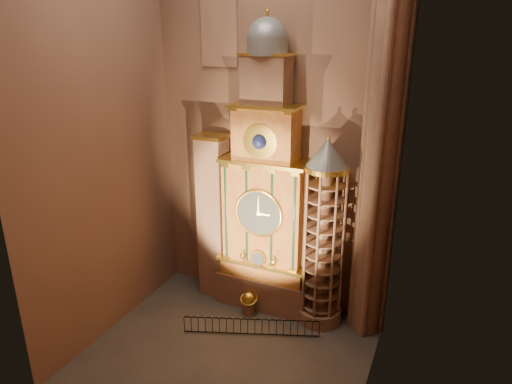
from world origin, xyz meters
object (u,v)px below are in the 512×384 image
at_px(iron_railing, 251,327).
at_px(celestial_globe, 249,301).
at_px(stair_turret, 323,236).
at_px(astronomical_clock, 266,201).
at_px(portrait_tower, 214,217).

bearing_deg(iron_railing, celestial_globe, 118.18).
bearing_deg(stair_turret, astronomical_clock, 175.70).
bearing_deg(portrait_tower, stair_turret, -2.33).
distance_m(portrait_tower, iron_railing, 6.86).
height_order(astronomical_clock, portrait_tower, astronomical_clock).
height_order(portrait_tower, celestial_globe, portrait_tower).
bearing_deg(iron_railing, stair_turret, 44.69).
relative_size(stair_turret, celestial_globe, 7.36).
bearing_deg(iron_railing, astronomical_clock, 99.28).
xyz_separation_m(portrait_tower, stair_turret, (6.90, -0.28, 0.12)).
height_order(portrait_tower, stair_turret, stair_turret).
bearing_deg(astronomical_clock, portrait_tower, 179.71).
bearing_deg(celestial_globe, portrait_tower, 153.67).
distance_m(astronomical_clock, portrait_tower, 3.73).
distance_m(astronomical_clock, stair_turret, 3.78).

